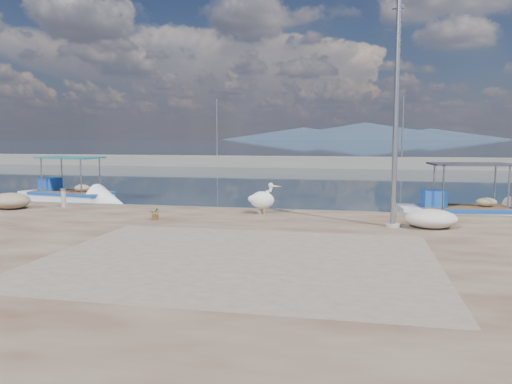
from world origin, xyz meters
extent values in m
plane|color=#162635|center=(0.00, 0.00, 0.00)|extent=(1400.00, 1400.00, 0.00)
cube|color=#502B22|center=(0.00, -6.00, 0.25)|extent=(44.00, 22.00, 0.50)
cube|color=gray|center=(1.00, -3.00, 0.50)|extent=(9.00, 7.00, 0.01)
cube|color=gray|center=(0.00, 40.00, 0.60)|extent=(120.00, 2.20, 1.20)
cylinder|color=gray|center=(-12.00, 40.00, 4.00)|extent=(0.16, 0.16, 7.00)
cylinder|color=gray|center=(8.00, 40.00, 4.00)|extent=(0.16, 0.16, 7.00)
cone|color=#28384C|center=(-70.00, 650.00, 8.00)|extent=(220.00, 220.00, 16.00)
cone|color=#28384C|center=(10.00, 650.00, 11.00)|extent=(280.00, 280.00, 22.00)
cone|color=#28384C|center=(90.00, 650.00, 7.00)|extent=(200.00, 200.00, 14.00)
cube|color=white|center=(-10.63, 8.77, 0.07)|extent=(5.85, 2.77, 0.92)
cube|color=#1949A4|center=(-10.63, 8.77, 0.48)|extent=(4.31, 2.56, 0.14)
cube|color=maroon|center=(-10.63, 8.77, 0.02)|extent=(4.30, 2.54, 0.12)
cube|color=#1949A4|center=(-12.02, 9.00, 0.87)|extent=(1.01, 1.01, 0.68)
cube|color=#185F63|center=(-10.63, 8.77, 2.28)|extent=(3.34, 2.25, 0.08)
cube|color=white|center=(8.02, 7.02, 0.07)|extent=(5.70, 2.44, 0.91)
cube|color=#1949A4|center=(8.02, 7.02, 0.48)|extent=(4.17, 2.32, 0.13)
cube|color=maroon|center=(8.02, 7.02, 0.02)|extent=(4.17, 2.30, 0.11)
cube|color=#1949A4|center=(6.65, 6.86, 0.86)|extent=(0.95, 0.95, 0.67)
cube|color=#262931|center=(8.02, 7.02, 2.24)|extent=(3.22, 2.06, 0.08)
cylinder|color=tan|center=(0.19, 3.64, 0.65)|extent=(0.04, 0.04, 0.29)
cylinder|color=tan|center=(0.33, 3.68, 0.65)|extent=(0.04, 0.04, 0.29)
ellipsoid|color=silver|center=(0.26, 3.66, 1.02)|extent=(0.99, 0.76, 0.63)
cylinder|color=silver|center=(0.52, 3.73, 1.34)|extent=(0.23, 0.16, 0.54)
sphere|color=silver|center=(0.56, 3.74, 1.57)|extent=(0.18, 0.18, 0.18)
cone|color=#F9A260|center=(0.77, 3.80, 1.53)|extent=(0.44, 0.20, 0.13)
cylinder|color=gray|center=(4.77, 1.99, 4.00)|extent=(0.16, 0.16, 7.00)
cylinder|color=gray|center=(4.77, 1.99, 0.55)|extent=(0.44, 0.44, 0.10)
cube|color=gray|center=(4.77, 2.64, 7.35)|extent=(0.35, 0.18, 0.12)
cylinder|color=gray|center=(0.13, 3.97, 0.88)|extent=(0.20, 0.20, 0.76)
cylinder|color=gray|center=(0.13, 3.97, 1.26)|extent=(0.26, 0.26, 0.07)
cylinder|color=gray|center=(-7.94, 3.91, 0.86)|extent=(0.19, 0.19, 0.72)
cylinder|color=gray|center=(-7.94, 3.91, 1.22)|extent=(0.25, 0.25, 0.06)
imported|color=#33722D|center=(-3.06, 1.72, 0.71)|extent=(0.39, 0.34, 0.42)
ellipsoid|color=tan|center=(-9.72, 3.02, 0.82)|extent=(1.62, 1.26, 0.63)
ellipsoid|color=silver|center=(5.90, 2.00, 0.80)|extent=(1.58, 1.19, 0.59)
camera|label=1|loc=(3.71, -14.01, 3.31)|focal=35.00mm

